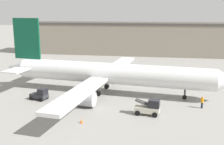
% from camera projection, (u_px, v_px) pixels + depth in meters
% --- Properties ---
extents(ground_plane, '(400.00, 400.00, 0.00)m').
position_uv_depth(ground_plane, '(112.00, 93.00, 48.67)').
color(ground_plane, gray).
extents(terminal_building, '(92.67, 10.94, 10.15)m').
position_uv_depth(terminal_building, '(160.00, 39.00, 89.08)').
color(terminal_building, gray).
rests_on(terminal_building, ground_plane).
extents(airplane, '(40.82, 38.45, 12.69)m').
position_uv_depth(airplane, '(106.00, 73.00, 48.22)').
color(airplane, silver).
rests_on(airplane, ground_plane).
extents(ground_crew_worker, '(0.41, 0.41, 1.84)m').
position_uv_depth(ground_crew_worker, '(202.00, 102.00, 41.03)').
color(ground_crew_worker, '#1E2338').
rests_on(ground_crew_worker, ground_plane).
extents(baggage_tug, '(2.97, 2.35, 1.90)m').
position_uv_depth(baggage_tug, '(40.00, 95.00, 44.89)').
color(baggage_tug, '#2D2D33').
rests_on(baggage_tug, ground_plane).
extents(belt_loader_truck, '(3.52, 2.06, 2.25)m').
position_uv_depth(belt_loader_truck, '(149.00, 108.00, 38.36)').
color(belt_loader_truck, beige).
rests_on(belt_loader_truck, ground_plane).
extents(safety_cone_near, '(0.36, 0.36, 0.55)m').
position_uv_depth(safety_cone_near, '(81.00, 121.00, 35.76)').
color(safety_cone_near, '#EF590F').
rests_on(safety_cone_near, ground_plane).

